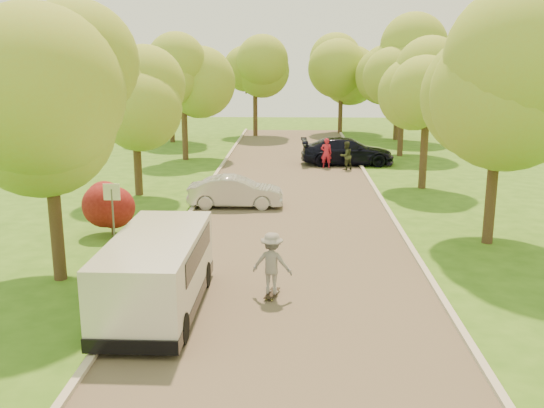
# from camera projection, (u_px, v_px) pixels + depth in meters

# --- Properties ---
(ground) EXTENTS (100.00, 100.00, 0.00)m
(ground) POSITION_uv_depth(u_px,v_px,m) (287.00, 295.00, 16.14)
(ground) COLOR #306016
(ground) RESTS_ON ground
(road) EXTENTS (8.00, 60.00, 0.01)m
(road) POSITION_uv_depth(u_px,v_px,m) (290.00, 218.00, 23.91)
(road) COLOR #4C4438
(road) RESTS_ON ground
(curb_left) EXTENTS (0.18, 60.00, 0.12)m
(curb_left) POSITION_uv_depth(u_px,v_px,m) (188.00, 216.00, 24.05)
(curb_left) COLOR #B2AD9E
(curb_left) RESTS_ON ground
(curb_right) EXTENTS (0.18, 60.00, 0.12)m
(curb_right) POSITION_uv_depth(u_px,v_px,m) (393.00, 218.00, 23.76)
(curb_right) COLOR #B2AD9E
(curb_right) RESTS_ON ground
(street_sign) EXTENTS (0.55, 0.06, 2.17)m
(street_sign) POSITION_uv_depth(u_px,v_px,m) (112.00, 202.00, 19.87)
(street_sign) COLOR #59595E
(street_sign) RESTS_ON ground
(red_shrub) EXTENTS (1.70, 1.70, 1.95)m
(red_shrub) POSITION_uv_depth(u_px,v_px,m) (112.00, 205.00, 21.45)
(red_shrub) COLOR #382619
(red_shrub) RESTS_ON ground
(tree_l_mida) EXTENTS (4.71, 4.60, 7.39)m
(tree_l_mida) POSITION_uv_depth(u_px,v_px,m) (52.00, 96.00, 16.13)
(tree_l_mida) COLOR #382619
(tree_l_mida) RESTS_ON ground
(tree_l_midb) EXTENTS (4.30, 4.20, 6.62)m
(tree_l_midb) POSITION_uv_depth(u_px,v_px,m) (138.00, 94.00, 26.97)
(tree_l_midb) COLOR #382619
(tree_l_midb) RESTS_ON ground
(tree_l_far) EXTENTS (4.92, 4.80, 7.79)m
(tree_l_far) POSITION_uv_depth(u_px,v_px,m) (186.00, 70.00, 36.46)
(tree_l_far) COLOR #382619
(tree_l_far) RESTS_ON ground
(tree_r_mida) EXTENTS (5.13, 5.00, 7.95)m
(tree_r_mida) POSITION_uv_depth(u_px,v_px,m) (508.00, 78.00, 19.45)
(tree_r_mida) COLOR #382619
(tree_r_mida) RESTS_ON ground
(tree_r_midb) EXTENTS (4.51, 4.40, 7.01)m
(tree_r_midb) POSITION_uv_depth(u_px,v_px,m) (432.00, 86.00, 28.36)
(tree_r_midb) COLOR #382619
(tree_r_midb) RESTS_ON ground
(tree_r_far) EXTENTS (5.33, 5.20, 8.34)m
(tree_r_far) POSITION_uv_depth(u_px,v_px,m) (408.00, 63.00, 37.83)
(tree_r_far) COLOR #382619
(tree_r_far) RESTS_ON ground
(tree_bg_a) EXTENTS (5.12, 5.00, 7.72)m
(tree_bg_a) POSITION_uv_depth(u_px,v_px,m) (173.00, 70.00, 44.35)
(tree_bg_a) COLOR #382619
(tree_bg_a) RESTS_ON ground
(tree_bg_b) EXTENTS (5.12, 5.00, 7.95)m
(tree_bg_b) POSITION_uv_depth(u_px,v_px,m) (402.00, 67.00, 45.63)
(tree_bg_b) COLOR #382619
(tree_bg_b) RESTS_ON ground
(tree_bg_c) EXTENTS (4.92, 4.80, 7.33)m
(tree_bg_c) POSITION_uv_depth(u_px,v_px,m) (258.00, 73.00, 48.09)
(tree_bg_c) COLOR #382619
(tree_bg_c) RESTS_ON ground
(tree_bg_d) EXTENTS (5.12, 5.00, 7.72)m
(tree_bg_d) POSITION_uv_depth(u_px,v_px,m) (344.00, 69.00, 49.72)
(tree_bg_d) COLOR #382619
(tree_bg_d) RESTS_ON ground
(minivan) EXTENTS (2.09, 5.23, 1.94)m
(minivan) POSITION_uv_depth(u_px,v_px,m) (157.00, 272.00, 14.95)
(minivan) COLOR silver
(minivan) RESTS_ON ground
(silver_sedan) EXTENTS (4.01, 1.45, 1.32)m
(silver_sedan) POSITION_uv_depth(u_px,v_px,m) (236.00, 192.00, 25.59)
(silver_sedan) COLOR #ACABB0
(silver_sedan) RESTS_ON ground
(dark_sedan) EXTENTS (5.54, 2.40, 1.59)m
(dark_sedan) POSITION_uv_depth(u_px,v_px,m) (347.00, 151.00, 35.79)
(dark_sedan) COLOR black
(dark_sedan) RESTS_ON ground
(longboard) EXTENTS (0.43, 0.88, 0.10)m
(longboard) POSITION_uv_depth(u_px,v_px,m) (272.00, 293.00, 16.04)
(longboard) COLOR black
(longboard) RESTS_ON ground
(skateboarder) EXTENTS (1.18, 0.85, 1.66)m
(skateboarder) POSITION_uv_depth(u_px,v_px,m) (272.00, 263.00, 15.85)
(skateboarder) COLOR gray
(skateboarder) RESTS_ON longboard
(person_striped) EXTENTS (0.63, 0.41, 1.72)m
(person_striped) POSITION_uv_depth(u_px,v_px,m) (326.00, 153.00, 34.64)
(person_striped) COLOR #B41B30
(person_striped) RESTS_ON ground
(person_olive) EXTENTS (0.99, 0.95, 1.61)m
(person_olive) POSITION_uv_depth(u_px,v_px,m) (346.00, 156.00, 34.08)
(person_olive) COLOR #2E341F
(person_olive) RESTS_ON ground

